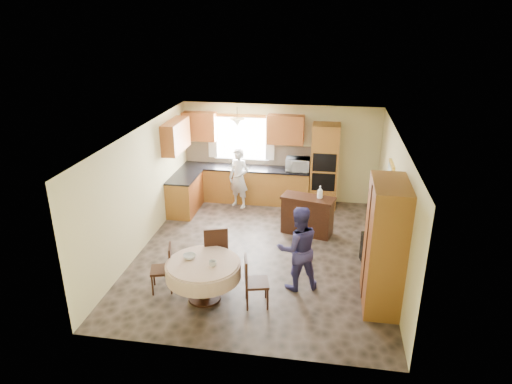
{
  "coord_description": "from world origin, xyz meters",
  "views": [
    {
      "loc": [
        1.21,
        -8.19,
        4.62
      ],
      "look_at": [
        -0.18,
        0.3,
        1.22
      ],
      "focal_mm": 32.0,
      "sensor_mm": 36.0,
      "label": 1
    }
  ],
  "objects_px": {
    "cupboard": "(385,246)",
    "chair_back": "(216,249)",
    "dining_table": "(203,271)",
    "sideboard": "(307,216)",
    "person_dining": "(298,248)",
    "person_sink": "(239,178)",
    "chair_right": "(252,279)",
    "chair_left": "(165,266)",
    "oven_tower": "(324,166)"
  },
  "relations": [
    {
      "from": "person_dining",
      "to": "oven_tower",
      "type": "bearing_deg",
      "value": -115.78
    },
    {
      "from": "sideboard",
      "to": "chair_left",
      "type": "bearing_deg",
      "value": -117.51
    },
    {
      "from": "chair_right",
      "to": "person_sink",
      "type": "xyz_separation_m",
      "value": [
        -1.04,
        4.09,
        0.26
      ]
    },
    {
      "from": "sideboard",
      "to": "chair_back",
      "type": "xyz_separation_m",
      "value": [
        -1.56,
        -2.08,
        0.17
      ]
    },
    {
      "from": "oven_tower",
      "to": "dining_table",
      "type": "distance_m",
      "value": 4.86
    },
    {
      "from": "sideboard",
      "to": "dining_table",
      "type": "height_order",
      "value": "sideboard"
    },
    {
      "from": "cupboard",
      "to": "dining_table",
      "type": "distance_m",
      "value": 3.03
    },
    {
      "from": "sideboard",
      "to": "dining_table",
      "type": "distance_m",
      "value": 3.24
    },
    {
      "from": "oven_tower",
      "to": "chair_right",
      "type": "relative_size",
      "value": 2.34
    },
    {
      "from": "sideboard",
      "to": "chair_right",
      "type": "height_order",
      "value": "chair_right"
    },
    {
      "from": "oven_tower",
      "to": "cupboard",
      "type": "height_order",
      "value": "cupboard"
    },
    {
      "from": "chair_back",
      "to": "person_sink",
      "type": "height_order",
      "value": "person_sink"
    },
    {
      "from": "cupboard",
      "to": "chair_back",
      "type": "bearing_deg",
      "value": 173.27
    },
    {
      "from": "cupboard",
      "to": "chair_right",
      "type": "bearing_deg",
      "value": -169.01
    },
    {
      "from": "chair_back",
      "to": "person_dining",
      "type": "bearing_deg",
      "value": 155.82
    },
    {
      "from": "sideboard",
      "to": "chair_left",
      "type": "xyz_separation_m",
      "value": [
        -2.33,
        -2.64,
        0.07
      ]
    },
    {
      "from": "cupboard",
      "to": "chair_left",
      "type": "bearing_deg",
      "value": -176.76
    },
    {
      "from": "chair_back",
      "to": "chair_right",
      "type": "xyz_separation_m",
      "value": [
        0.81,
        -0.76,
        -0.08
      ]
    },
    {
      "from": "chair_left",
      "to": "chair_right",
      "type": "height_order",
      "value": "chair_right"
    },
    {
      "from": "sideboard",
      "to": "chair_back",
      "type": "bearing_deg",
      "value": -112.82
    },
    {
      "from": "person_sink",
      "to": "chair_left",
      "type": "bearing_deg",
      "value": -74.03
    },
    {
      "from": "dining_table",
      "to": "person_sink",
      "type": "distance_m",
      "value": 4.07
    },
    {
      "from": "cupboard",
      "to": "chair_left",
      "type": "distance_m",
      "value": 3.76
    },
    {
      "from": "chair_back",
      "to": "cupboard",
      "type": "bearing_deg",
      "value": 152.7
    },
    {
      "from": "person_dining",
      "to": "chair_right",
      "type": "bearing_deg",
      "value": 22.97
    },
    {
      "from": "sideboard",
      "to": "chair_right",
      "type": "xyz_separation_m",
      "value": [
        -0.75,
        -2.84,
        0.09
      ]
    },
    {
      "from": "sideboard",
      "to": "person_sink",
      "type": "height_order",
      "value": "person_sink"
    },
    {
      "from": "chair_right",
      "to": "person_sink",
      "type": "bearing_deg",
      "value": 0.55
    },
    {
      "from": "cupboard",
      "to": "chair_back",
      "type": "height_order",
      "value": "cupboard"
    },
    {
      "from": "chair_back",
      "to": "person_dining",
      "type": "distance_m",
      "value": 1.52
    },
    {
      "from": "cupboard",
      "to": "chair_right",
      "type": "xyz_separation_m",
      "value": [
        -2.12,
        -0.41,
        -0.59
      ]
    },
    {
      "from": "cupboard",
      "to": "person_dining",
      "type": "xyz_separation_m",
      "value": [
        -1.42,
        0.25,
        -0.31
      ]
    },
    {
      "from": "cupboard",
      "to": "person_dining",
      "type": "bearing_deg",
      "value": 170.0
    },
    {
      "from": "cupboard",
      "to": "chair_back",
      "type": "xyz_separation_m",
      "value": [
        -2.93,
        0.35,
        -0.51
      ]
    },
    {
      "from": "dining_table",
      "to": "person_sink",
      "type": "xyz_separation_m",
      "value": [
        -0.2,
        4.06,
        0.2
      ]
    },
    {
      "from": "cupboard",
      "to": "oven_tower",
      "type": "bearing_deg",
      "value": 104.73
    },
    {
      "from": "sideboard",
      "to": "chair_back",
      "type": "height_order",
      "value": "chair_back"
    },
    {
      "from": "sideboard",
      "to": "person_dining",
      "type": "distance_m",
      "value": 2.21
    },
    {
      "from": "person_dining",
      "to": "chair_back",
      "type": "bearing_deg",
      "value": -24.16
    },
    {
      "from": "person_sink",
      "to": "person_dining",
      "type": "xyz_separation_m",
      "value": [
        1.74,
        -3.43,
        0.02
      ]
    },
    {
      "from": "chair_left",
      "to": "sideboard",
      "type": "bearing_deg",
      "value": 122.19
    },
    {
      "from": "chair_right",
      "to": "person_dining",
      "type": "bearing_deg",
      "value": -60.25
    },
    {
      "from": "sideboard",
      "to": "chair_right",
      "type": "distance_m",
      "value": 2.94
    },
    {
      "from": "cupboard",
      "to": "dining_table",
      "type": "relative_size",
      "value": 1.72
    },
    {
      "from": "oven_tower",
      "to": "person_sink",
      "type": "xyz_separation_m",
      "value": [
        -2.09,
        -0.39,
        -0.3
      ]
    },
    {
      "from": "oven_tower",
      "to": "chair_right",
      "type": "bearing_deg",
      "value": -103.15
    },
    {
      "from": "chair_back",
      "to": "person_dining",
      "type": "relative_size",
      "value": 0.67
    },
    {
      "from": "oven_tower",
      "to": "person_sink",
      "type": "bearing_deg",
      "value": -169.43
    },
    {
      "from": "chair_left",
      "to": "chair_back",
      "type": "distance_m",
      "value": 0.96
    },
    {
      "from": "oven_tower",
      "to": "sideboard",
      "type": "relative_size",
      "value": 1.85
    }
  ]
}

